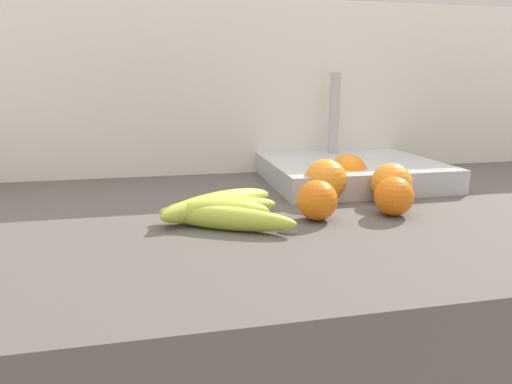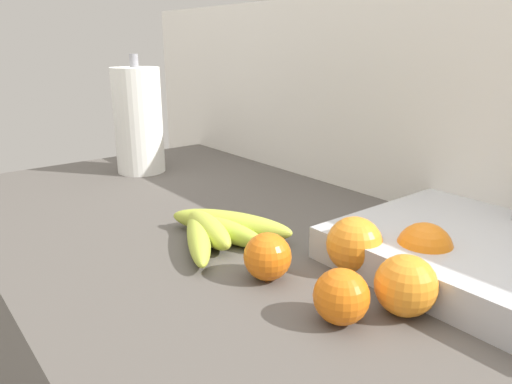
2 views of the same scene
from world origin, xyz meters
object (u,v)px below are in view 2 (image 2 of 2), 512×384
object	(u,v)px
orange_back_right	(354,244)
orange_far_right	(424,250)
banana_bunch	(216,229)
orange_front	(341,296)
orange_center	(268,256)
paper_towel_roll	(138,121)
sink_basin	(482,253)
orange_right	(406,285)

from	to	relation	value
orange_back_right	orange_far_right	xyz separation A→B (m)	(0.07, 0.06, -0.00)
banana_bunch	orange_far_right	distance (m)	0.32
orange_back_right	orange_front	world-z (taller)	orange_back_right
orange_center	paper_towel_roll	xyz separation A→B (m)	(-0.63, 0.12, 0.09)
orange_back_right	orange_front	distance (m)	0.14
banana_bunch	orange_front	size ratio (longest dim) A/B	3.25
orange_center	paper_towel_roll	distance (m)	0.65
orange_far_right	sink_basin	bearing A→B (deg)	62.68
paper_towel_roll	banana_bunch	bearing A→B (deg)	-11.56
orange_right	paper_towel_roll	size ratio (longest dim) A/B	0.26
paper_towel_roll	sink_basin	xyz separation A→B (m)	(0.80, 0.13, -0.10)
banana_bunch	paper_towel_roll	xyz separation A→B (m)	(-0.48, 0.10, 0.11)
orange_right	orange_far_right	xyz separation A→B (m)	(-0.04, 0.10, 0.00)
paper_towel_roll	orange_center	bearing A→B (deg)	-10.42
orange_front	sink_basin	size ratio (longest dim) A/B	0.18
banana_bunch	sink_basin	size ratio (longest dim) A/B	0.58
orange_far_right	orange_front	size ratio (longest dim) A/B	1.18
orange_right	orange_far_right	world-z (taller)	orange_far_right
orange_far_right	sink_basin	distance (m)	0.09
orange_center	orange_front	xyz separation A→B (m)	(0.13, -0.00, -0.00)
orange_front	banana_bunch	bearing A→B (deg)	176.03
banana_bunch	orange_far_right	xyz separation A→B (m)	(0.28, 0.15, 0.02)
orange_back_right	orange_front	xyz separation A→B (m)	(0.08, -0.11, -0.01)
banana_bunch	sink_basin	bearing A→B (deg)	35.99
orange_right	orange_far_right	distance (m)	0.11
orange_front	paper_towel_roll	bearing A→B (deg)	171.25
orange_center	orange_back_right	bearing A→B (deg)	63.24
orange_back_right	orange_center	size ratio (longest dim) A/B	1.20
orange_center	orange_far_right	bearing A→B (deg)	53.75
orange_back_right	orange_far_right	bearing A→B (deg)	41.04
orange_front	sink_basin	bearing A→B (deg)	82.35
orange_back_right	paper_towel_roll	world-z (taller)	paper_towel_roll
orange_right	paper_towel_roll	xyz separation A→B (m)	(-0.80, 0.04, 0.09)
banana_bunch	paper_towel_roll	size ratio (longest dim) A/B	0.75
orange_far_right	orange_front	bearing A→B (deg)	-87.63
banana_bunch	orange_front	bearing A→B (deg)	-3.97
orange_center	paper_towel_roll	world-z (taller)	paper_towel_roll
paper_towel_roll	sink_basin	bearing A→B (deg)	9.62
banana_bunch	orange_far_right	world-z (taller)	orange_far_right
banana_bunch	sink_basin	world-z (taller)	sink_basin
sink_basin	orange_center	bearing A→B (deg)	-123.61
orange_far_right	sink_basin	size ratio (longest dim) A/B	0.21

